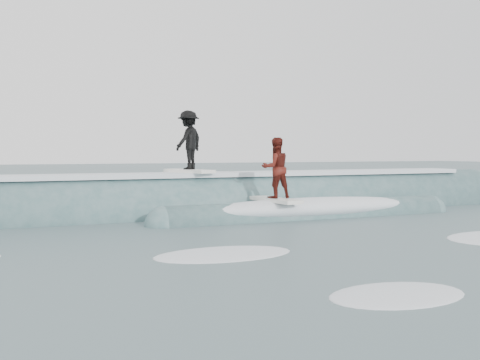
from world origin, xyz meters
name	(u,v)px	position (x,y,z in m)	size (l,w,h in m)	color
ground	(330,241)	(0.00, 0.00, 0.00)	(160.00, 160.00, 0.00)	#395254
breaking_wave	(237,212)	(0.20, 5.74, 0.04)	(23.04, 4.02, 2.48)	#3A5F62
surfer_black	(189,142)	(-1.30, 5.99, 2.25)	(1.34, 2.07, 1.92)	white
surfer_red	(276,171)	(0.60, 3.79, 1.40)	(0.86, 2.05, 1.84)	white
whitewater	(434,248)	(1.52, -1.51, 0.00)	(16.60, 6.67, 0.10)	white
far_swells	(139,189)	(-0.30, 17.65, 0.00)	(39.17, 8.65, 0.80)	#3A5F62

